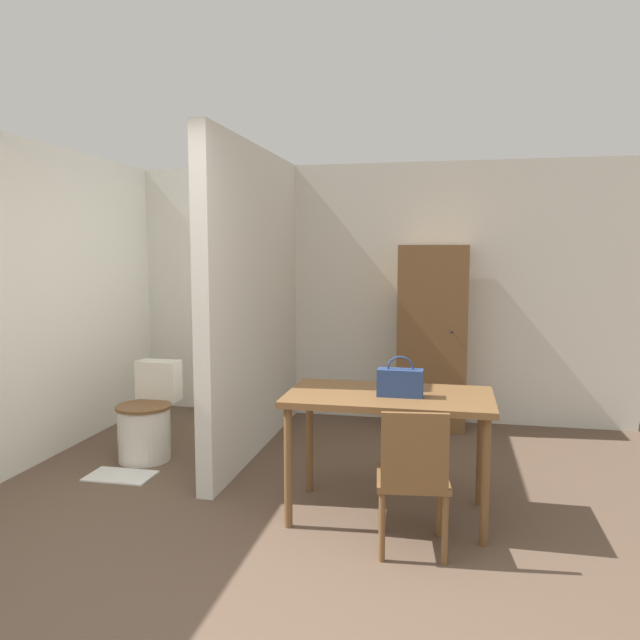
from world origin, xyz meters
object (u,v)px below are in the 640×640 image
toilet (148,421)px  wooden_cabinet (432,337)px  dining_table (389,408)px  wooden_chair (413,475)px  handbag (400,382)px

toilet → wooden_cabinet: 2.65m
dining_table → wooden_cabinet: wooden_cabinet is taller
toilet → wooden_cabinet: size_ratio=0.44×
dining_table → wooden_chair: size_ratio=1.53×
toilet → handbag: bearing=-20.1°
wooden_chair → toilet: size_ratio=1.09×
wooden_chair → toilet: bearing=145.1°
dining_table → wooden_cabinet: bearing=84.5°
wooden_chair → toilet: (-2.18, 1.18, -0.15)m
wooden_cabinet → handbag: bearing=-93.5°
dining_table → handbag: bearing=-35.9°
dining_table → handbag: size_ratio=4.59×
toilet → handbag: handbag is taller
wooden_chair → wooden_cabinet: size_ratio=0.48×
toilet → wooden_cabinet: wooden_cabinet is taller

